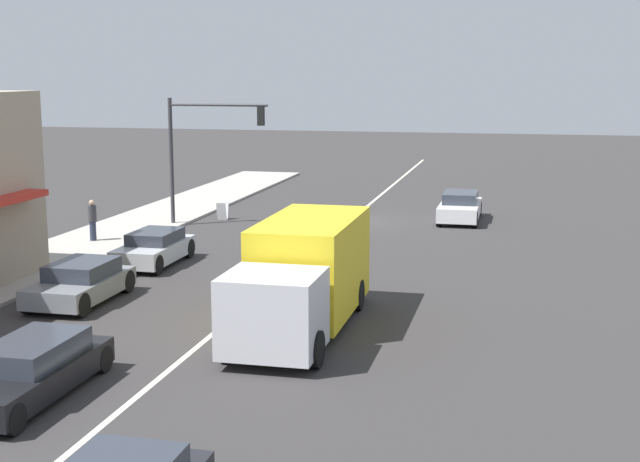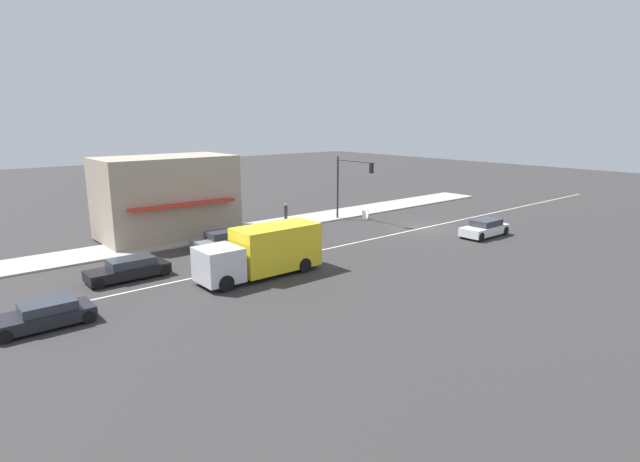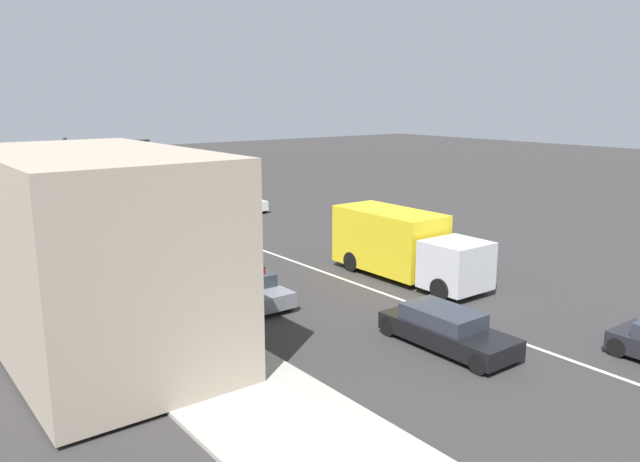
# 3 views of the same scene
# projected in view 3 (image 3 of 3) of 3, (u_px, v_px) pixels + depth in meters

# --- Properties ---
(ground_plane) EXTENTS (160.00, 160.00, 0.00)m
(ground_plane) POSITION_uv_depth(u_px,v_px,m) (373.00, 290.00, 25.59)
(ground_plane) COLOR #333030
(sidewalk_right) EXTENTS (4.00, 73.00, 0.12)m
(sidewalk_right) POSITION_uv_depth(u_px,v_px,m) (173.00, 343.00, 19.84)
(sidewalk_right) COLOR #A8A399
(sidewalk_right) RESTS_ON ground
(lane_marking_center) EXTENTS (0.16, 60.00, 0.01)m
(lane_marking_center) POSITION_uv_depth(u_px,v_px,m) (182.00, 221.00, 39.57)
(lane_marking_center) COLOR beige
(lane_marking_center) RESTS_ON ground
(building_corner_store) EXTENTS (6.21, 10.01, 6.11)m
(building_corner_store) POSITION_uv_depth(u_px,v_px,m) (97.00, 253.00, 18.69)
(building_corner_store) COLOR tan
(building_corner_store) RESTS_ON sidewalk_right
(traffic_signal_main) EXTENTS (4.59, 0.34, 5.60)m
(traffic_signal_main) POSITION_uv_depth(u_px,v_px,m) (95.00, 172.00, 32.83)
(traffic_signal_main) COLOR #333338
(traffic_signal_main) RESTS_ON sidewalk_right
(pedestrian) EXTENTS (0.34, 0.34, 1.65)m
(pedestrian) POSITION_uv_depth(u_px,v_px,m) (69.00, 251.00, 28.00)
(pedestrian) COLOR #282D42
(pedestrian) RESTS_ON sidewalk_right
(warning_aframe_sign) EXTENTS (0.45, 0.53, 0.84)m
(warning_aframe_sign) POSITION_uv_depth(u_px,v_px,m) (94.00, 229.00, 35.21)
(warning_aframe_sign) COLOR silver
(warning_aframe_sign) RESTS_ON ground
(delivery_truck) EXTENTS (2.44, 7.50, 2.87)m
(delivery_truck) POSITION_uv_depth(u_px,v_px,m) (403.00, 245.00, 26.96)
(delivery_truck) COLOR silver
(delivery_truck) RESTS_ON ground
(sedan_silver) EXTENTS (1.73, 3.89, 1.21)m
(sedan_silver) POSITION_uv_depth(u_px,v_px,m) (184.00, 259.00, 27.99)
(sedan_silver) COLOR #B7BABF
(sedan_silver) RESTS_ON ground
(suv_grey) EXTENTS (1.88, 3.91, 1.23)m
(suv_grey) POSITION_uv_depth(u_px,v_px,m) (247.00, 288.00, 23.75)
(suv_grey) COLOR slate
(suv_grey) RESTS_ON ground
(van_white) EXTENTS (1.81, 4.36, 1.32)m
(van_white) POSITION_uv_depth(u_px,v_px,m) (240.00, 201.00, 43.38)
(van_white) COLOR silver
(van_white) RESTS_ON ground
(suv_black) EXTENTS (1.75, 4.53, 1.22)m
(suv_black) POSITION_uv_depth(u_px,v_px,m) (446.00, 329.00, 19.60)
(suv_black) COLOR black
(suv_black) RESTS_ON ground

